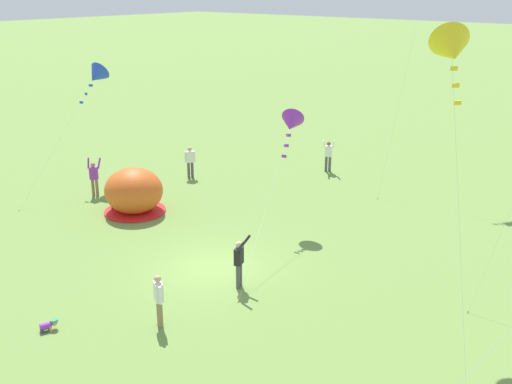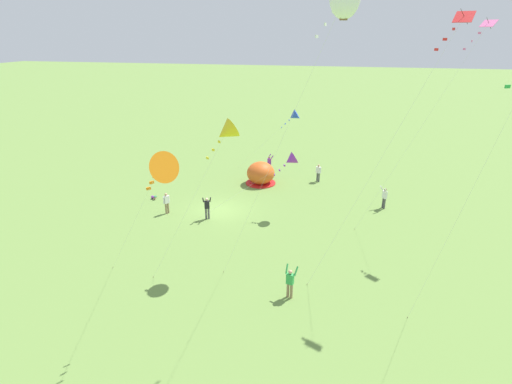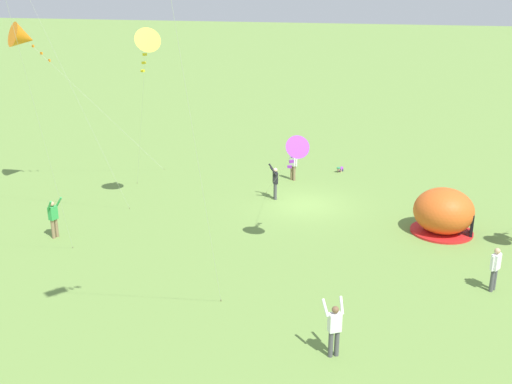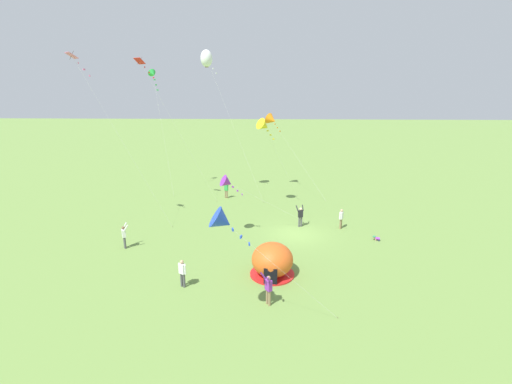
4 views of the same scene
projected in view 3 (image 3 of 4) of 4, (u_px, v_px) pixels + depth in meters
name	position (u px, v px, depth m)	size (l,w,h in m)	color
ground_plane	(305.00, 205.00, 30.88)	(300.00, 300.00, 0.00)	olive
popup_tent	(444.00, 212.00, 27.15)	(2.81, 2.81, 2.10)	#D8591E
toddler_crawling	(340.00, 169.00, 36.25)	(0.37, 0.55, 0.32)	purple
person_arms_raised	(54.00, 217.00, 26.59)	(0.57, 0.69, 1.89)	#8C7251
person_strolling	(495.00, 267.00, 21.95)	(0.40, 0.52, 1.72)	#4C4C51
person_far_back	(293.00, 164.00, 34.47)	(0.52, 0.40, 1.72)	#8C7251
person_flying_kite	(275.00, 181.00, 31.40)	(0.61, 0.71, 1.89)	#4C4C51
person_with_toddler	(334.00, 327.00, 18.03)	(0.72, 0.66, 1.89)	#4C4C51
kite_yellow	(146.00, 44.00, 27.35)	(3.79, 4.75, 8.93)	silver
kite_purple	(296.00, 150.00, 24.30)	(3.63, 7.52, 5.05)	silver
kite_orange	(23.00, 37.00, 29.67)	(5.44, 6.95, 9.05)	silver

